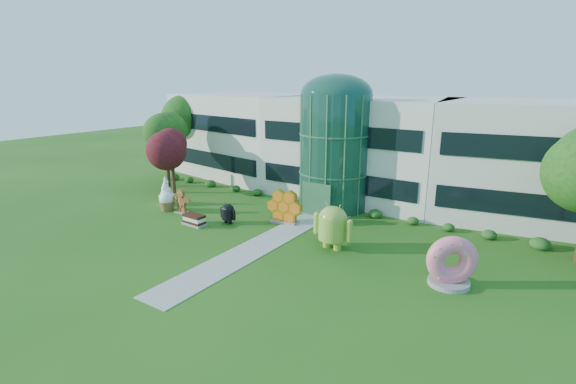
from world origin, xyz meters
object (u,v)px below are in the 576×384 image
Objects in this scene: android_green at (333,224)px; donut at (451,260)px; android_black at (228,212)px; gingerbread at (181,201)px.

android_green reaches higher than donut.
android_black is (-9.17, -0.04, -0.81)m from android_green.
android_black is at bearing 0.78° from gingerbread.
android_green is at bearing 0.13° from gingerbread.
donut is at bearing 0.09° from android_black.
android_green is 1.87× the size of android_black.
android_green is at bearing 3.53° from android_black.
donut is (7.76, -0.98, -0.27)m from android_green.
android_black is 0.82× the size of gingerbread.
donut is 1.29× the size of gingerbread.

